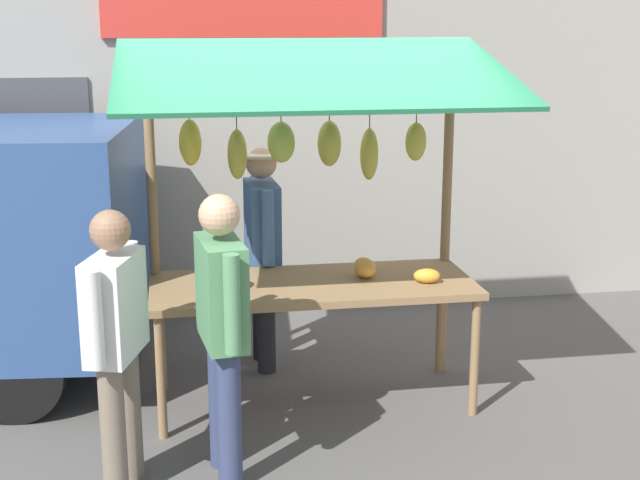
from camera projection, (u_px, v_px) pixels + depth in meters
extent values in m
plane|color=#514F4C|center=(313.00, 401.00, 6.27)|extent=(40.00, 40.00, 0.00)
cube|color=#9E998E|center=(273.00, 125.00, 7.97)|extent=(9.00, 0.25, 3.40)
cube|color=red|center=(244.00, 4.00, 7.53)|extent=(2.40, 0.06, 0.56)
cube|color=olive|center=(313.00, 286.00, 6.07)|extent=(2.20, 0.90, 0.05)
cylinder|color=olive|center=(161.00, 378.00, 5.63)|extent=(0.06, 0.06, 0.83)
cylinder|color=olive|center=(475.00, 357.00, 5.97)|extent=(0.06, 0.06, 0.83)
cylinder|color=olive|center=(161.00, 336.00, 6.38)|extent=(0.06, 0.06, 0.83)
cylinder|color=olive|center=(440.00, 320.00, 6.71)|extent=(0.06, 0.06, 0.83)
cylinder|color=olive|center=(154.00, 233.00, 6.20)|extent=(0.07, 0.07, 2.35)
cylinder|color=olive|center=(446.00, 221.00, 6.54)|extent=(0.07, 0.07, 2.35)
cylinder|color=olive|center=(303.00, 90.00, 6.14)|extent=(2.12, 0.06, 0.06)
cube|color=#23724C|center=(316.00, 72.00, 5.57)|extent=(2.50, 1.46, 0.39)
cylinder|color=brown|center=(417.00, 106.00, 6.26)|extent=(0.01, 0.01, 0.24)
ellipsoid|color=gold|center=(416.00, 142.00, 6.32)|extent=(0.20, 0.19, 0.27)
cylinder|color=brown|center=(370.00, 109.00, 6.25)|extent=(0.01, 0.01, 0.28)
ellipsoid|color=gold|center=(369.00, 154.00, 6.33)|extent=(0.17, 0.19, 0.37)
cylinder|color=brown|center=(329.00, 105.00, 6.18)|extent=(0.01, 0.01, 0.22)
ellipsoid|color=gold|center=(329.00, 144.00, 6.24)|extent=(0.17, 0.21, 0.32)
cylinder|color=brown|center=(281.00, 106.00, 6.15)|extent=(0.01, 0.01, 0.22)
ellipsoid|color=#B2CC4C|center=(281.00, 142.00, 6.21)|extent=(0.25, 0.24, 0.29)
cylinder|color=brown|center=(236.00, 110.00, 6.06)|extent=(0.01, 0.01, 0.26)
ellipsoid|color=gold|center=(237.00, 154.00, 6.14)|extent=(0.16, 0.19, 0.35)
cylinder|color=brown|center=(189.00, 106.00, 5.98)|extent=(0.01, 0.01, 0.18)
ellipsoid|color=yellow|center=(190.00, 143.00, 6.04)|extent=(0.17, 0.21, 0.32)
ellipsoid|color=orange|center=(365.00, 268.00, 6.15)|extent=(0.18, 0.24, 0.14)
sphere|color=#729E4C|center=(227.00, 275.00, 5.87)|extent=(0.20, 0.20, 0.20)
ellipsoid|color=gold|center=(427.00, 276.00, 6.03)|extent=(0.21, 0.17, 0.10)
cylinder|color=#232328|center=(261.00, 307.00, 6.98)|extent=(0.14, 0.14, 0.84)
cylinder|color=#232328|center=(266.00, 319.00, 6.71)|extent=(0.14, 0.14, 0.84)
cube|color=#476B9E|center=(262.00, 222.00, 6.67)|extent=(0.24, 0.52, 0.60)
cylinder|color=#476B9E|center=(257.00, 210.00, 6.97)|extent=(0.09, 0.09, 0.55)
cylinder|color=#476B9E|center=(268.00, 228.00, 6.37)|extent=(0.09, 0.09, 0.55)
sphere|color=tan|center=(261.00, 163.00, 6.56)|extent=(0.23, 0.23, 0.23)
cylinder|color=beige|center=(261.00, 154.00, 6.55)|extent=(0.44, 0.44, 0.02)
cylinder|color=#726656|center=(113.00, 433.00, 4.91)|extent=(0.14, 0.14, 0.81)
cylinder|color=#726656|center=(129.00, 412.00, 5.16)|extent=(0.14, 0.14, 0.81)
cube|color=silver|center=(115.00, 306.00, 4.87)|extent=(0.35, 0.53, 0.57)
cylinder|color=silver|center=(94.00, 320.00, 4.57)|extent=(0.09, 0.09, 0.53)
cylinder|color=silver|center=(132.00, 286.00, 5.16)|extent=(0.09, 0.09, 0.53)
sphere|color=#8C664C|center=(110.00, 230.00, 4.77)|extent=(0.22, 0.22, 0.22)
cylinder|color=navy|center=(229.00, 420.00, 5.02)|extent=(0.14, 0.14, 0.84)
cylinder|color=navy|center=(220.00, 400.00, 5.28)|extent=(0.14, 0.14, 0.84)
cube|color=#518C5B|center=(221.00, 292.00, 4.98)|extent=(0.28, 0.53, 0.59)
cylinder|color=#518C5B|center=(232.00, 304.00, 4.68)|extent=(0.09, 0.09, 0.55)
cylinder|color=#518C5B|center=(212.00, 273.00, 5.27)|extent=(0.09, 0.09, 0.55)
sphere|color=tan|center=(219.00, 215.00, 4.87)|extent=(0.23, 0.23, 0.23)
cylinder|color=black|center=(16.00, 374.00, 5.91)|extent=(0.67, 0.24, 0.66)
cylinder|color=black|center=(66.00, 298.00, 7.52)|extent=(0.67, 0.24, 0.66)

